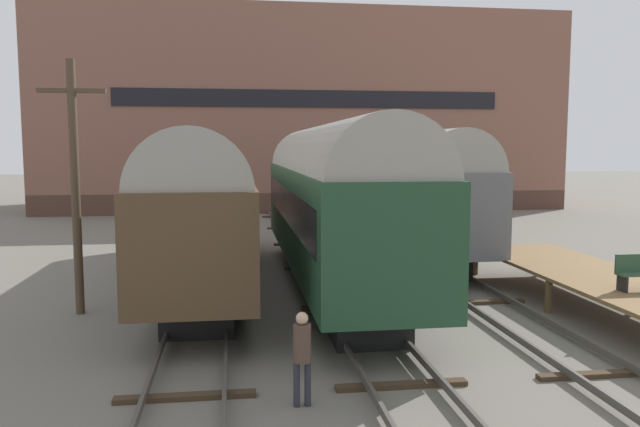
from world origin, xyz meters
TOP-DOWN VIEW (x-y plane):
  - ground_plane at (0.00, 0.00)m, footprint 200.00×200.00m
  - track_left at (-4.11, 0.00)m, footprint 2.60×60.00m
  - track_middle at (0.00, 0.00)m, footprint 2.60×60.00m
  - track_right at (4.11, 0.00)m, footprint 2.60×60.00m
  - train_car_grey at (4.11, 12.37)m, footprint 3.07×15.99m
  - train_car_brown at (-4.11, 7.41)m, footprint 2.97×17.44m
  - train_car_green at (0.00, 5.60)m, footprint 3.06×16.16m
  - station_platform at (7.01, 1.82)m, footprint 3.16×11.03m
  - person_worker at (-2.01, -3.60)m, footprint 0.32×0.32m
  - utility_pole at (-7.49, 3.54)m, footprint 1.80×0.24m
  - warehouse_building at (2.28, 35.74)m, footprint 38.49×12.74m

SIDE VIEW (x-z plane):
  - ground_plane at x=0.00m, z-range 0.00..0.00m
  - track_left at x=-4.11m, z-range 0.01..0.27m
  - track_middle at x=0.00m, z-range 0.01..0.27m
  - track_right at x=4.11m, z-range 0.01..0.27m
  - station_platform at x=7.01m, z-range 0.44..1.49m
  - person_worker at x=-2.01m, z-range 0.18..1.91m
  - train_car_brown at x=-4.11m, z-range 0.35..5.45m
  - train_car_grey at x=4.11m, z-range 0.35..5.63m
  - train_car_green at x=0.00m, z-range 0.36..5.76m
  - utility_pole at x=-7.49m, z-range 0.16..7.17m
  - warehouse_building at x=2.28m, z-range 0.00..14.60m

